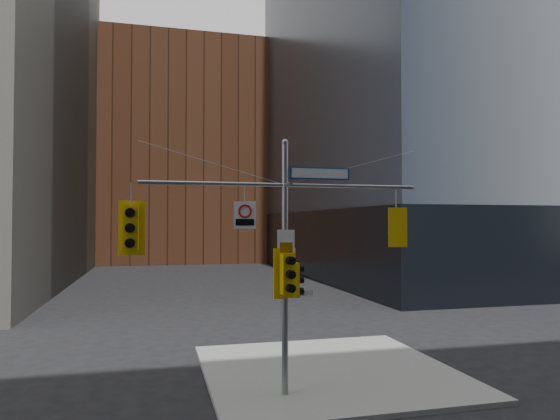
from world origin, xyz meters
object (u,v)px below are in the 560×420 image
traffic_light_east_arm (396,227)px  traffic_light_pole_side (296,280)px  traffic_light_west_arm (131,228)px  traffic_light_pole_front (287,274)px  regulatory_sign_arm (245,214)px  signal_assembly (285,241)px  street_sign_blade (320,173)px

traffic_light_east_arm → traffic_light_pole_side: bearing=11.6°
traffic_light_west_arm → traffic_light_pole_front: (4.15, -0.28, -1.27)m
traffic_light_pole_front → regulatory_sign_arm: regulatory_sign_arm is taller
traffic_light_pole_front → traffic_light_pole_side: bearing=30.3°
traffic_light_pole_side → traffic_light_pole_front: traffic_light_pole_front is taller
regulatory_sign_arm → traffic_light_west_arm: bearing=-174.7°
signal_assembly → traffic_light_pole_side: 1.15m
traffic_light_east_arm → street_sign_blade: size_ratio=0.64×
traffic_light_pole_side → street_sign_blade: 3.12m
traffic_light_west_arm → signal_assembly: bearing=3.6°
traffic_light_east_arm → street_sign_blade: bearing=11.6°
street_sign_blade → traffic_light_pole_side: bearing=178.7°
traffic_light_east_arm → traffic_light_pole_side: traffic_light_east_arm is taller
traffic_light_east_arm → traffic_light_pole_front: bearing=16.1°
signal_assembly → traffic_light_east_arm: bearing=0.0°
street_sign_blade → regulatory_sign_arm: street_sign_blade is taller
traffic_light_west_arm → traffic_light_east_arm: size_ratio=1.24×
traffic_light_west_arm → traffic_light_pole_front: bearing=-0.0°
traffic_light_pole_front → street_sign_blade: size_ratio=0.77×
traffic_light_pole_side → regulatory_sign_arm: regulatory_sign_arm is taller
traffic_light_pole_front → traffic_light_east_arm: bearing=-5.5°
signal_assembly → regulatory_sign_arm: signal_assembly is taller
traffic_light_east_arm → traffic_light_pole_side: 3.45m
traffic_light_pole_front → street_sign_blade: bearing=4.6°
signal_assembly → traffic_light_pole_front: bearing=-90.2°
traffic_light_west_arm → traffic_light_pole_side: traffic_light_west_arm is taller
traffic_light_east_arm → street_sign_blade: street_sign_blade is taller
traffic_light_east_arm → traffic_light_pole_side: size_ratio=1.21×
regulatory_sign_arm → street_sign_blade: bearing=6.5°
traffic_light_west_arm → traffic_light_pole_front: traffic_light_west_arm is taller
signal_assembly → regulatory_sign_arm: 1.38m
signal_assembly → street_sign_blade: 2.20m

